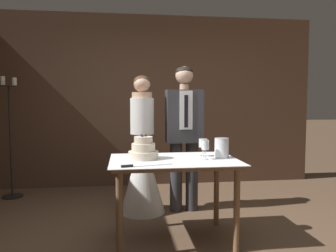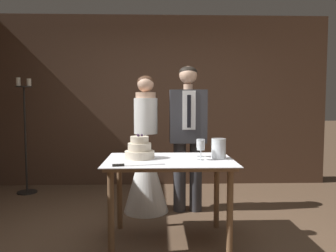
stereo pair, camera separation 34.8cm
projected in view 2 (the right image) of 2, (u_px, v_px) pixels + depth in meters
The scene contains 11 objects.
ground_plane at pixel (161, 250), 2.93m from camera, with size 40.00×40.00×0.00m, color brown.
wall_back at pixel (159, 101), 5.25m from camera, with size 5.37×0.12×2.68m, color #513828.
cake_table at pixel (169, 170), 3.09m from camera, with size 1.20×0.82×0.79m.
tiered_cake at pixel (140, 150), 3.13m from camera, with size 0.29×0.29×0.24m.
cake_knife at pixel (129, 165), 2.77m from camera, with size 0.45×0.11×0.02m.
wine_glass_near at pixel (201, 146), 3.04m from camera, with size 0.07×0.07×0.18m.
wine_glass_middle at pixel (201, 144), 3.21m from camera, with size 0.08×0.08×0.18m.
hurricane_candle at pixel (219, 149), 3.11m from camera, with size 0.14×0.14×0.19m.
bride at pixel (146, 163), 3.94m from camera, with size 0.54×0.54×1.64m.
groom at pixel (188, 130), 3.93m from camera, with size 0.44×0.25×1.75m.
candle_stand at pixel (25, 141), 4.73m from camera, with size 0.28×0.28×1.67m.
Camera 2 is at (-0.03, -2.84, 1.32)m, focal length 35.00 mm.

